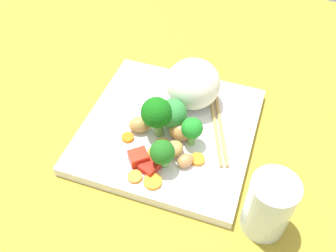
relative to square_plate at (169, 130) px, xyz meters
The scene contains 21 objects.
ground_plane 1.92cm from the square_plate, ahead, with size 110.00×110.00×2.00cm, color #A38929.
square_plate is the anchor object (origin of this frame).
rice_mound 8.88cm from the square_plate, 103.59° to the right, with size 9.49×9.38×8.52cm, color white.
broccoli_floret_0 6.08cm from the square_plate, 58.29° to the left, with size 5.00×5.00×7.46cm.
broccoli_floret_1 4.30cm from the square_plate, 168.11° to the left, with size 4.88×4.88×5.88cm.
broccoli_floret_2 9.43cm from the square_plate, 105.12° to the left, with size 3.80×3.80×5.68cm.
broccoli_floret_3 6.75cm from the square_plate, 156.55° to the left, with size 3.45×3.45×5.39cm.
carrot_slice_0 11.66cm from the square_plate, 85.44° to the left, with size 2.22×2.22×0.61cm, color orange.
carrot_slice_1 11.57cm from the square_plate, 99.59° to the left, with size 2.79×2.79×0.58cm, color orange.
carrot_slice_2 4.63cm from the square_plate, 98.13° to the left, with size 2.50×2.50×0.63cm, color orange.
carrot_slice_3 8.57cm from the square_plate, 143.68° to the left, with size 2.27×2.27×0.63cm, color orange.
carrot_slice_4 6.30cm from the square_plate, 86.27° to the left, with size 2.11×2.11×0.46cm, color orange.
carrot_slice_5 7.38cm from the square_plate, 43.78° to the left, with size 2.00×2.00×0.56cm, color orange.
pepper_chunk_0 8.97cm from the square_plate, 79.36° to the left, with size 2.87×2.44×2.06cm, color red.
pepper_chunk_1 9.51cm from the square_plate, 93.26° to the left, with size 2.44×2.60×1.31cm, color red.
chicken_piece_0 6.28cm from the square_plate, 119.20° to the left, with size 3.30×2.69×2.40cm, color tan.
chicken_piece_1 3.90cm from the square_plate, 148.84° to the left, with size 3.86×2.96×2.93cm, color #B88346.
chicken_piece_2 8.52cm from the square_plate, 129.48° to the left, with size 2.77×2.08×1.98cm, color #C0814B.
chicken_piece_3 5.33cm from the square_plate, 31.37° to the left, with size 3.72×2.73×2.68cm, color #AD8946.
chopstick_pair 8.64cm from the square_plate, 142.51° to the right, with size 10.05×20.59×0.66cm.
drinking_glass 21.88cm from the square_plate, 149.83° to the left, with size 6.37×6.37×10.08cm, color silver.
Camera 1 is at (-15.26, 38.74, 49.29)cm, focal length 39.90 mm.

